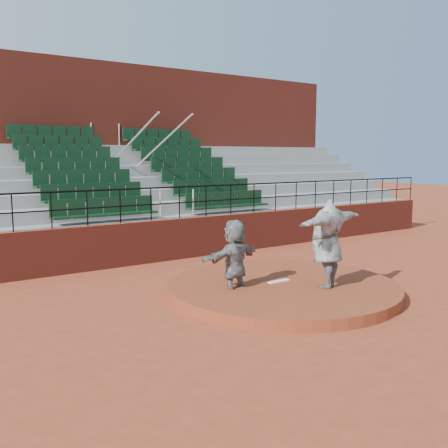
{
  "coord_description": "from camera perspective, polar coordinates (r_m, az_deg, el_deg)",
  "views": [
    {
      "loc": [
        -7.78,
        -8.8,
        3.29
      ],
      "look_at": [
        0.0,
        2.5,
        1.4
      ],
      "focal_mm": 40.0,
      "sensor_mm": 36.0,
      "label": 1
    }
  ],
  "objects": [
    {
      "name": "pitcher",
      "position": [
        11.71,
        11.71,
        -2.21
      ],
      "size": [
        2.62,
        1.29,
        2.06
      ],
      "primitive_type": "imported",
      "rotation": [
        0.0,
        0.0,
        3.39
      ],
      "color": "black",
      "rests_on": "pitchers_mound"
    },
    {
      "name": "wall_railing",
      "position": [
        15.89,
        -5.13,
        3.26
      ],
      "size": [
        24.04,
        0.05,
        1.03
      ],
      "color": "black",
      "rests_on": "boundary_wall"
    },
    {
      "name": "fielder",
      "position": [
        11.51,
        1.21,
        -4.02
      ],
      "size": [
        1.78,
        0.86,
        1.85
      ],
      "primitive_type": "imported",
      "rotation": [
        0.0,
        0.0,
        3.33
      ],
      "color": "black",
      "rests_on": "ground"
    },
    {
      "name": "pitchers_mound",
      "position": [
        12.16,
        6.75,
        -7.29
      ],
      "size": [
        5.5,
        5.5,
        0.25
      ],
      "primitive_type": "cylinder",
      "color": "brown",
      "rests_on": "ground"
    },
    {
      "name": "boundary_wall",
      "position": [
        16.05,
        -5.07,
        -1.65
      ],
      "size": [
        24.0,
        0.3,
        1.3
      ],
      "primitive_type": "cube",
      "color": "maroon",
      "rests_on": "ground"
    },
    {
      "name": "ground",
      "position": [
        12.19,
        6.74,
        -7.86
      ],
      "size": [
        90.0,
        90.0,
        0.0
      ],
      "primitive_type": "plane",
      "color": "#953B21",
      "rests_on": "ground"
    },
    {
      "name": "press_box_facade",
      "position": [
        22.77,
        -14.73,
        8.24
      ],
      "size": [
        24.0,
        3.0,
        7.1
      ],
      "primitive_type": "cube",
      "color": "maroon",
      "rests_on": "ground"
    },
    {
      "name": "pitching_rubber",
      "position": [
        12.23,
        6.3,
        -6.52
      ],
      "size": [
        0.6,
        0.15,
        0.03
      ],
      "primitive_type": "cube",
      "color": "white",
      "rests_on": "pitchers_mound"
    },
    {
      "name": "seating_deck",
      "position": [
        19.19,
        -10.47,
        2.18
      ],
      "size": [
        24.0,
        5.97,
        4.63
      ],
      "color": "gray",
      "rests_on": "ground"
    }
  ]
}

